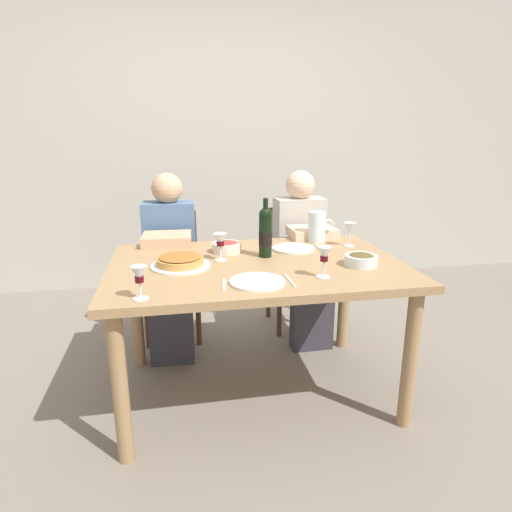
{
  "coord_description": "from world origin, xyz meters",
  "views": [
    {
      "loc": [
        -0.39,
        -2.1,
        1.41
      ],
      "look_at": [
        -0.01,
        -0.03,
        0.8
      ],
      "focal_mm": 30.17,
      "sensor_mm": 36.0,
      "label": 1
    }
  ],
  "objects": [
    {
      "name": "dining_table",
      "position": [
        0.0,
        0.0,
        0.67
      ],
      "size": [
        1.5,
        1.0,
        0.76
      ],
      "color": "#9E7A51",
      "rests_on": "ground"
    },
    {
      "name": "baked_tart",
      "position": [
        -0.39,
        -0.0,
        0.79
      ],
      "size": [
        0.3,
        0.3,
        0.06
      ],
      "color": "white",
      "rests_on": "dining_table"
    },
    {
      "name": "wine_bottle",
      "position": [
        0.07,
        0.1,
        0.9
      ],
      "size": [
        0.07,
        0.07,
        0.32
      ],
      "color": "black",
      "rests_on": "dining_table"
    },
    {
      "name": "dinner_plate_left_setting",
      "position": [
        -0.06,
        -0.31,
        0.77
      ],
      "size": [
        0.25,
        0.25,
        0.01
      ],
      "primitive_type": "cylinder",
      "color": "white",
      "rests_on": "dining_table"
    },
    {
      "name": "chair_left",
      "position": [
        -0.45,
        0.88,
        0.5
      ],
      "size": [
        0.42,
        0.42,
        0.87
      ],
      "rotation": [
        0.0,
        0.0,
        3.1
      ],
      "color": "brown",
      "rests_on": "ground"
    },
    {
      "name": "ground_plane",
      "position": [
        0.0,
        0.0,
        0.0
      ],
      "size": [
        8.0,
        8.0,
        0.0
      ],
      "primitive_type": "plane",
      "color": "slate"
    },
    {
      "name": "fork_left_setting",
      "position": [
        -0.21,
        -0.31,
        0.76
      ],
      "size": [
        0.03,
        0.16,
        0.0
      ],
      "primitive_type": "cube",
      "rotation": [
        0.0,
        0.0,
        1.47
      ],
      "color": "silver",
      "rests_on": "dining_table"
    },
    {
      "name": "water_pitcher",
      "position": [
        0.44,
        0.37,
        0.84
      ],
      "size": [
        0.16,
        0.11,
        0.19
      ],
      "color": "silver",
      "rests_on": "dining_table"
    },
    {
      "name": "diner_left",
      "position": [
        -0.46,
        0.64,
        0.62
      ],
      "size": [
        0.35,
        0.51,
        1.16
      ],
      "rotation": [
        0.0,
        0.0,
        3.1
      ],
      "color": "#4C6B93",
      "rests_on": "ground"
    },
    {
      "name": "knife_right_setting",
      "position": [
        0.41,
        0.21,
        0.76
      ],
      "size": [
        0.03,
        0.18,
        0.0
      ],
      "primitive_type": "cube",
      "rotation": [
        0.0,
        0.0,
        1.44
      ],
      "color": "silver",
      "rests_on": "dining_table"
    },
    {
      "name": "olive_bowl",
      "position": [
        0.51,
        -0.15,
        0.79
      ],
      "size": [
        0.17,
        0.17,
        0.06
      ],
      "color": "silver",
      "rests_on": "dining_table"
    },
    {
      "name": "wine_glass_left_diner",
      "position": [
        0.6,
        0.23,
        0.86
      ],
      "size": [
        0.07,
        0.07,
        0.14
      ],
      "color": "silver",
      "rests_on": "dining_table"
    },
    {
      "name": "wine_glass_centre",
      "position": [
        -0.18,
        0.07,
        0.86
      ],
      "size": [
        0.07,
        0.07,
        0.15
      ],
      "color": "silver",
      "rests_on": "dining_table"
    },
    {
      "name": "dinner_plate_right_setting",
      "position": [
        0.26,
        0.21,
        0.77
      ],
      "size": [
        0.24,
        0.24,
        0.01
      ],
      "primitive_type": "cylinder",
      "color": "silver",
      "rests_on": "dining_table"
    },
    {
      "name": "diner_right",
      "position": [
        0.45,
        0.66,
        0.62
      ],
      "size": [
        0.34,
        0.51,
        1.16
      ],
      "rotation": [
        0.0,
        0.0,
        3.16
      ],
      "color": "#B7B2A8",
      "rests_on": "ground"
    },
    {
      "name": "wine_glass_spare",
      "position": [
        0.26,
        -0.29,
        0.86
      ],
      "size": [
        0.07,
        0.07,
        0.15
      ],
      "color": "silver",
      "rests_on": "dining_table"
    },
    {
      "name": "back_wall",
      "position": [
        0.0,
        1.98,
        1.4
      ],
      "size": [
        8.0,
        0.1,
        2.8
      ],
      "primitive_type": "cube",
      "color": "#B2ADA3",
      "rests_on": "ground"
    },
    {
      "name": "chair_right",
      "position": [
        0.45,
        0.9,
        0.5
      ],
      "size": [
        0.41,
        0.41,
        0.87
      ],
      "rotation": [
        0.0,
        0.0,
        3.16
      ],
      "color": "brown",
      "rests_on": "ground"
    },
    {
      "name": "spoon_right_setting",
      "position": [
        0.11,
        0.21,
        0.76
      ],
      "size": [
        0.03,
        0.16,
        0.0
      ],
      "primitive_type": "cube",
      "rotation": [
        0.0,
        0.0,
        1.66
      ],
      "color": "silver",
      "rests_on": "dining_table"
    },
    {
      "name": "wine_glass_right_diner",
      "position": [
        -0.56,
        -0.41,
        0.86
      ],
      "size": [
        0.07,
        0.07,
        0.14
      ],
      "color": "silver",
      "rests_on": "dining_table"
    },
    {
      "name": "salad_bowl",
      "position": [
        -0.13,
        0.23,
        0.79
      ],
      "size": [
        0.16,
        0.16,
        0.06
      ],
      "color": "silver",
      "rests_on": "dining_table"
    },
    {
      "name": "knife_left_setting",
      "position": [
        0.09,
        -0.31,
        0.76
      ],
      "size": [
        0.01,
        0.18,
        0.0
      ],
      "primitive_type": "cube",
      "rotation": [
        0.0,
        0.0,
        1.6
      ],
      "color": "silver",
      "rests_on": "dining_table"
    }
  ]
}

